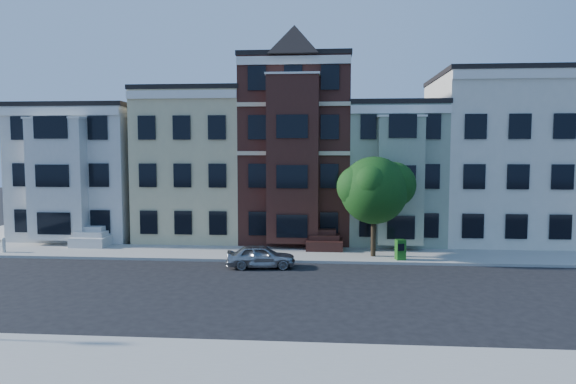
# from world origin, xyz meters

# --- Properties ---
(ground) EXTENTS (120.00, 120.00, 0.00)m
(ground) POSITION_xyz_m (0.00, 0.00, 0.00)
(ground) COLOR black
(far_sidewalk) EXTENTS (60.00, 4.00, 0.15)m
(far_sidewalk) POSITION_xyz_m (0.00, 8.00, 0.07)
(far_sidewalk) COLOR #9E9B93
(far_sidewalk) RESTS_ON ground
(near_sidewalk) EXTENTS (60.00, 4.00, 0.15)m
(near_sidewalk) POSITION_xyz_m (0.00, -8.00, 0.07)
(near_sidewalk) COLOR #9E9B93
(near_sidewalk) RESTS_ON ground
(house_white) EXTENTS (8.00, 9.00, 9.00)m
(house_white) POSITION_xyz_m (-15.00, 14.50, 4.50)
(house_white) COLOR silver
(house_white) RESTS_ON ground
(house_yellow) EXTENTS (7.00, 9.00, 10.00)m
(house_yellow) POSITION_xyz_m (-7.00, 14.50, 5.00)
(house_yellow) COLOR #D0BF8C
(house_yellow) RESTS_ON ground
(house_brown) EXTENTS (7.00, 9.00, 12.00)m
(house_brown) POSITION_xyz_m (0.00, 14.50, 6.00)
(house_brown) COLOR #391914
(house_brown) RESTS_ON ground
(house_green) EXTENTS (6.00, 9.00, 9.00)m
(house_green) POSITION_xyz_m (6.50, 14.50, 4.50)
(house_green) COLOR gray
(house_green) RESTS_ON ground
(house_cream) EXTENTS (8.00, 9.00, 11.00)m
(house_cream) POSITION_xyz_m (13.50, 14.50, 5.50)
(house_cream) COLOR silver
(house_cream) RESTS_ON ground
(street_tree) EXTENTS (6.56, 6.56, 7.02)m
(street_tree) POSITION_xyz_m (4.76, 7.52, 3.66)
(street_tree) COLOR #1A5016
(street_tree) RESTS_ON far_sidewalk
(parked_car) EXTENTS (3.74, 1.84, 1.23)m
(parked_car) POSITION_xyz_m (-1.34, 4.75, 0.61)
(parked_car) COLOR #989A9F
(parked_car) RESTS_ON ground
(newspaper_box) EXTENTS (0.60, 0.55, 1.12)m
(newspaper_box) POSITION_xyz_m (6.17, 6.67, 0.71)
(newspaper_box) COLOR #1D5F1A
(newspaper_box) RESTS_ON far_sidewalk
(fire_hydrant) EXTENTS (0.28, 0.28, 0.69)m
(fire_hydrant) POSITION_xyz_m (-17.00, 6.91, 0.49)
(fire_hydrant) COLOR beige
(fire_hydrant) RESTS_ON far_sidewalk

